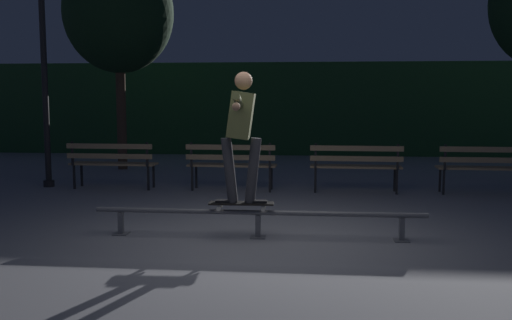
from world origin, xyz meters
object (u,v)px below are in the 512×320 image
at_px(park_bench_right_center, 356,163).
at_px(park_bench_rightmost, 486,164).
at_px(skateboard, 241,204).
at_px(park_bench_left_center, 231,161).
at_px(park_bench_leftmost, 112,160).
at_px(grind_rail, 258,216).
at_px(lamp_post_left, 44,54).
at_px(skateboarder, 241,126).
at_px(tree_far_left, 119,13).

height_order(park_bench_right_center, park_bench_rightmost, same).
height_order(skateboard, park_bench_right_center, park_bench_right_center).
distance_m(park_bench_left_center, park_bench_rightmost, 4.42).
bearing_deg(park_bench_leftmost, grind_rail, -47.89).
bearing_deg(lamp_post_left, park_bench_rightmost, -1.03).
distance_m(skateboarder, park_bench_left_center, 3.46).
relative_size(park_bench_right_center, park_bench_rightmost, 1.00).
bearing_deg(park_bench_leftmost, park_bench_rightmost, 0.00).
distance_m(grind_rail, park_bench_rightmost, 4.92).
distance_m(park_bench_leftmost, park_bench_right_center, 4.42).
height_order(park_bench_leftmost, lamp_post_left, lamp_post_left).
height_order(park_bench_left_center, park_bench_rightmost, same).
relative_size(park_bench_right_center, tree_far_left, 0.32).
distance_m(skateboarder, park_bench_right_center, 3.78).
bearing_deg(grind_rail, park_bench_right_center, 66.78).
height_order(skateboarder, park_bench_leftmost, skateboarder).
bearing_deg(lamp_post_left, park_bench_right_center, -1.43).
xyz_separation_m(park_bench_right_center, lamp_post_left, (-5.71, 0.14, 1.94)).
relative_size(skateboard, tree_far_left, 0.16).
height_order(park_bench_left_center, lamp_post_left, lamp_post_left).
xyz_separation_m(park_bench_rightmost, lamp_post_left, (-7.92, 0.14, 1.94)).
height_order(skateboarder, tree_far_left, tree_far_left).
distance_m(skateboard, park_bench_left_center, 3.37).
height_order(skateboarder, lamp_post_left, lamp_post_left).
bearing_deg(skateboarder, lamp_post_left, 139.79).
bearing_deg(park_bench_left_center, park_bench_leftmost, 180.00).
bearing_deg(skateboarder, skateboard, -177.58).
xyz_separation_m(skateboard, park_bench_left_center, (-0.59, 3.31, 0.13)).
distance_m(skateboard, park_bench_leftmost, 4.34).
distance_m(skateboarder, lamp_post_left, 5.47).
bearing_deg(park_bench_left_center, skateboard, -79.99).
height_order(skateboarder, park_bench_right_center, skateboarder).
bearing_deg(grind_rail, skateboarder, 179.96).
xyz_separation_m(grind_rail, tree_far_left, (-3.76, 6.13, 3.33)).
xyz_separation_m(park_bench_rightmost, tree_far_left, (-7.39, 2.81, 3.05)).
bearing_deg(lamp_post_left, skateboard, -40.23).
bearing_deg(skateboarder, park_bench_right_center, 63.94).
distance_m(skateboarder, tree_far_left, 7.43).
relative_size(park_bench_leftmost, lamp_post_left, 0.41).
relative_size(skateboarder, tree_far_left, 0.31).
bearing_deg(park_bench_right_center, skateboarder, -116.06).
distance_m(park_bench_left_center, tree_far_left, 5.11).
xyz_separation_m(skateboarder, park_bench_leftmost, (-2.80, 3.31, -0.81)).
distance_m(park_bench_right_center, lamp_post_left, 6.03).
relative_size(park_bench_left_center, tree_far_left, 0.32).
distance_m(skateboard, park_bench_rightmost, 5.07).
bearing_deg(skateboard, park_bench_leftmost, 130.13).
bearing_deg(park_bench_right_center, park_bench_rightmost, 0.00).
bearing_deg(skateboarder, tree_far_left, 120.19).
height_order(park_bench_leftmost, park_bench_left_center, same).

